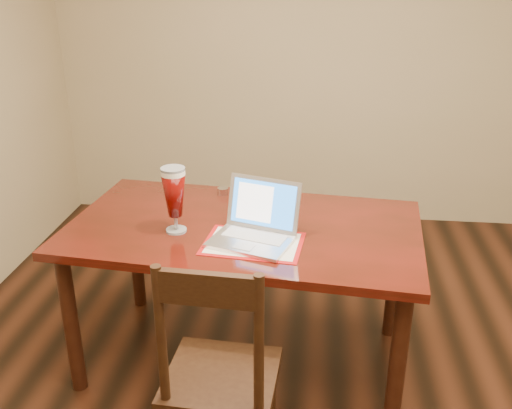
# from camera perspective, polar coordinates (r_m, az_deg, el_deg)

# --- Properties ---
(room_shell) EXTENTS (4.51, 5.01, 2.71)m
(room_shell) POSITION_cam_1_polar(r_m,az_deg,el_deg) (2.03, 11.19, 15.88)
(room_shell) COLOR tan
(room_shell) RESTS_ON ground
(dining_table) EXTENTS (1.80, 1.13, 1.13)m
(dining_table) POSITION_cam_1_polar(r_m,az_deg,el_deg) (2.85, -1.42, -3.64)
(dining_table) COLOR #4F0F0A
(dining_table) RESTS_ON ground
(dining_chair) EXTENTS (0.47, 0.45, 1.05)m
(dining_chair) POSITION_cam_1_polar(r_m,az_deg,el_deg) (2.36, -3.68, -16.79)
(dining_chair) COLOR black
(dining_chair) RESTS_ON ground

